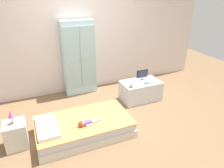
{
  "coord_description": "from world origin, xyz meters",
  "views": [
    {
      "loc": [
        -1.18,
        -3.12,
        2.33
      ],
      "look_at": [
        0.31,
        0.36,
        0.57
      ],
      "focal_mm": 34.06,
      "sensor_mm": 36.0,
      "label": 1
    }
  ],
  "objects_px": {
    "book_blue": "(146,83)",
    "bed": "(84,127)",
    "wardrobe": "(79,58)",
    "nightstand": "(16,135)",
    "tv_stand": "(141,91)",
    "rocking_horse_toy": "(131,85)",
    "table_lamp": "(11,114)",
    "tv_monitor": "(142,74)",
    "doll": "(85,123)"
  },
  "relations": [
    {
      "from": "nightstand",
      "to": "tv_stand",
      "type": "distance_m",
      "value": 2.64
    },
    {
      "from": "bed",
      "to": "book_blue",
      "type": "distance_m",
      "value": 1.7
    },
    {
      "from": "bed",
      "to": "doll",
      "type": "relative_size",
      "value": 4.07
    },
    {
      "from": "doll",
      "to": "wardrobe",
      "type": "xyz_separation_m",
      "value": [
        0.4,
        1.72,
        0.53
      ]
    },
    {
      "from": "rocking_horse_toy",
      "to": "nightstand",
      "type": "bearing_deg",
      "value": -169.71
    },
    {
      "from": "wardrobe",
      "to": "book_blue",
      "type": "distance_m",
      "value": 1.61
    },
    {
      "from": "rocking_horse_toy",
      "to": "book_blue",
      "type": "relative_size",
      "value": 1.02
    },
    {
      "from": "doll",
      "to": "tv_monitor",
      "type": "relative_size",
      "value": 1.48
    },
    {
      "from": "doll",
      "to": "book_blue",
      "type": "height_order",
      "value": "book_blue"
    },
    {
      "from": "table_lamp",
      "to": "rocking_horse_toy",
      "type": "relative_size",
      "value": 1.94
    },
    {
      "from": "tv_monitor",
      "to": "rocking_horse_toy",
      "type": "distance_m",
      "value": 0.49
    },
    {
      "from": "book_blue",
      "to": "bed",
      "type": "bearing_deg",
      "value": -160.03
    },
    {
      "from": "nightstand",
      "to": "tv_stand",
      "type": "relative_size",
      "value": 0.51
    },
    {
      "from": "doll",
      "to": "tv_stand",
      "type": "bearing_deg",
      "value": 28.85
    },
    {
      "from": "book_blue",
      "to": "tv_monitor",
      "type": "bearing_deg",
      "value": 88.01
    },
    {
      "from": "bed",
      "to": "tv_monitor",
      "type": "relative_size",
      "value": 6.01
    },
    {
      "from": "nightstand",
      "to": "wardrobe",
      "type": "relative_size",
      "value": 0.26
    },
    {
      "from": "nightstand",
      "to": "tv_monitor",
      "type": "height_order",
      "value": "tv_monitor"
    },
    {
      "from": "bed",
      "to": "table_lamp",
      "type": "relative_size",
      "value": 6.92
    },
    {
      "from": "nightstand",
      "to": "tv_monitor",
      "type": "bearing_deg",
      "value": 14.19
    },
    {
      "from": "doll",
      "to": "nightstand",
      "type": "bearing_deg",
      "value": 166.26
    },
    {
      "from": "table_lamp",
      "to": "wardrobe",
      "type": "bearing_deg",
      "value": 45.34
    },
    {
      "from": "doll",
      "to": "rocking_horse_toy",
      "type": "bearing_deg",
      "value": 29.22
    },
    {
      "from": "tv_stand",
      "to": "tv_monitor",
      "type": "xyz_separation_m",
      "value": [
        0.07,
        0.09,
        0.35
      ]
    },
    {
      "from": "bed",
      "to": "tv_stand",
      "type": "relative_size",
      "value": 1.88
    },
    {
      "from": "doll",
      "to": "table_lamp",
      "type": "bearing_deg",
      "value": 166.26
    },
    {
      "from": "wardrobe",
      "to": "book_blue",
      "type": "height_order",
      "value": "wardrobe"
    },
    {
      "from": "bed",
      "to": "rocking_horse_toy",
      "type": "bearing_deg",
      "value": 23.54
    },
    {
      "from": "bed",
      "to": "nightstand",
      "type": "height_order",
      "value": "nightstand"
    },
    {
      "from": "book_blue",
      "to": "table_lamp",
      "type": "bearing_deg",
      "value": -169.96
    },
    {
      "from": "doll",
      "to": "nightstand",
      "type": "relative_size",
      "value": 0.9
    },
    {
      "from": "bed",
      "to": "wardrobe",
      "type": "relative_size",
      "value": 0.95
    },
    {
      "from": "wardrobe",
      "to": "tv_monitor",
      "type": "xyz_separation_m",
      "value": [
        1.19,
        -0.8,
        -0.28
      ]
    },
    {
      "from": "wardrobe",
      "to": "nightstand",
      "type": "bearing_deg",
      "value": -134.66
    },
    {
      "from": "tv_stand",
      "to": "tv_monitor",
      "type": "distance_m",
      "value": 0.36
    },
    {
      "from": "bed",
      "to": "nightstand",
      "type": "xyz_separation_m",
      "value": [
        -1.06,
        0.1,
        0.08
      ]
    },
    {
      "from": "table_lamp",
      "to": "book_blue",
      "type": "height_order",
      "value": "table_lamp"
    },
    {
      "from": "nightstand",
      "to": "rocking_horse_toy",
      "type": "bearing_deg",
      "value": 10.29
    },
    {
      "from": "doll",
      "to": "tv_stand",
      "type": "xyz_separation_m",
      "value": [
        1.52,
        0.84,
        -0.1
      ]
    },
    {
      "from": "rocking_horse_toy",
      "to": "book_blue",
      "type": "height_order",
      "value": "rocking_horse_toy"
    },
    {
      "from": "doll",
      "to": "table_lamp",
      "type": "distance_m",
      "value": 1.12
    },
    {
      "from": "table_lamp",
      "to": "rocking_horse_toy",
      "type": "distance_m",
      "value": 2.27
    },
    {
      "from": "wardrobe",
      "to": "rocking_horse_toy",
      "type": "relative_size",
      "value": 14.13
    },
    {
      "from": "wardrobe",
      "to": "tv_stand",
      "type": "distance_m",
      "value": 1.56
    },
    {
      "from": "bed",
      "to": "nightstand",
      "type": "bearing_deg",
      "value": 174.4
    },
    {
      "from": "bed",
      "to": "rocking_horse_toy",
      "type": "relative_size",
      "value": 13.39
    },
    {
      "from": "bed",
      "to": "tv_stand",
      "type": "xyz_separation_m",
      "value": [
        1.51,
        0.69,
        0.08
      ]
    },
    {
      "from": "book_blue",
      "to": "rocking_horse_toy",
      "type": "bearing_deg",
      "value": -171.37
    },
    {
      "from": "book_blue",
      "to": "doll",
      "type": "bearing_deg",
      "value": -155.46
    },
    {
      "from": "tv_monitor",
      "to": "book_blue",
      "type": "distance_m",
      "value": 0.24
    }
  ]
}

